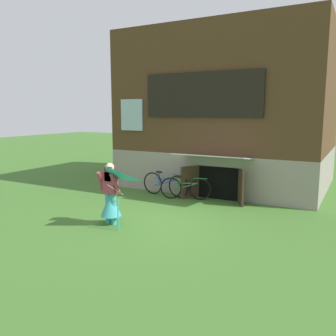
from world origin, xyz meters
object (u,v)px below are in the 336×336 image
kite (105,183)px  bicycle_green (185,188)px  person (110,199)px  bicycle_blue (165,184)px

kite → bicycle_green: kite is taller
person → bicycle_blue: 3.34m
bicycle_blue → bicycle_green: bearing=-4.0°
person → bicycle_green: size_ratio=0.98×
person → bicycle_blue: size_ratio=0.87×
kite → bicycle_blue: size_ratio=0.80×
person → bicycle_green: 3.26m
kite → bicycle_blue: kite is taller
person → bicycle_blue: (-0.29, 3.31, -0.26)m
kite → bicycle_blue: (-0.58, 3.87, -0.80)m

